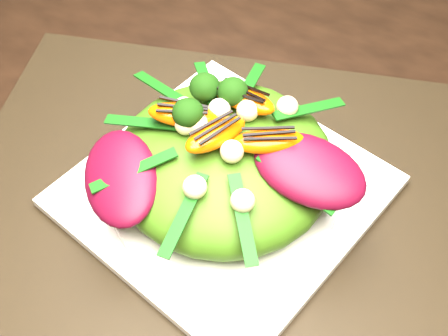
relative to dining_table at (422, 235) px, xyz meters
The scene contains 10 objects.
dining_table is the anchor object (origin of this frame).
placemat 0.20m from the dining_table, 159.24° to the right, with size 0.54×0.41×0.00m, color black.
plate_base 0.20m from the dining_table, 159.24° to the right, with size 0.27×0.27×0.01m, color white.
salad_bowl 0.20m from the dining_table, 159.24° to the right, with size 0.23×0.23×0.02m, color white.
lettuce_mound 0.21m from the dining_table, 159.24° to the right, with size 0.21×0.21×0.07m, color #3E6813.
radicchio_leaf 0.16m from the dining_table, 148.82° to the right, with size 0.10×0.07×0.02m, color #490719.
orange_segment 0.23m from the dining_table, 160.76° to the right, with size 0.06×0.03×0.02m, color #D14803.
broccoli_floret 0.29m from the dining_table, behind, with size 0.04×0.04×0.04m, color #173409.
macadamia_nut 0.23m from the dining_table, 149.15° to the right, with size 0.02×0.02×0.02m, color #F1E9AA.
balsamic_drizzle 0.24m from the dining_table, 160.76° to the right, with size 0.05×0.00×0.00m, color black.
Camera 1 is at (-0.01, -0.37, 1.24)m, focal length 48.00 mm.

